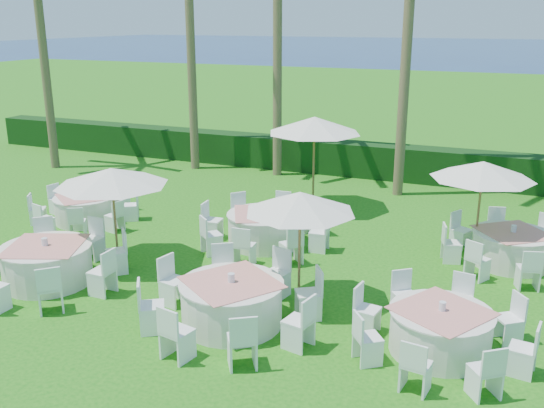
{
  "coord_description": "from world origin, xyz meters",
  "views": [
    {
      "loc": [
        4.7,
        -9.28,
        5.56
      ],
      "look_at": [
        -0.56,
        3.52,
        1.3
      ],
      "focal_mm": 40.0,
      "sensor_mm": 36.0,
      "label": 1
    }
  ],
  "objects_px": {
    "banquet_table_a": "(47,263)",
    "umbrella_d": "(483,170)",
    "banquet_table_d": "(85,208)",
    "umbrella_a": "(112,177)",
    "umbrella_b": "(300,202)",
    "banquet_table_f": "(511,247)",
    "banquet_table_e": "(264,228)",
    "banquet_table_b": "(232,302)",
    "banquet_table_c": "(440,330)",
    "umbrella_c": "(314,125)"
  },
  "relations": [
    {
      "from": "banquet_table_c",
      "to": "umbrella_b",
      "type": "bearing_deg",
      "value": 163.38
    },
    {
      "from": "banquet_table_a",
      "to": "umbrella_d",
      "type": "height_order",
      "value": "umbrella_d"
    },
    {
      "from": "banquet_table_e",
      "to": "umbrella_a",
      "type": "relative_size",
      "value": 1.29
    },
    {
      "from": "umbrella_b",
      "to": "umbrella_c",
      "type": "relative_size",
      "value": 0.84
    },
    {
      "from": "banquet_table_d",
      "to": "umbrella_b",
      "type": "xyz_separation_m",
      "value": [
        7.36,
        -2.5,
        1.74
      ]
    },
    {
      "from": "banquet_table_a",
      "to": "banquet_table_b",
      "type": "relative_size",
      "value": 0.99
    },
    {
      "from": "banquet_table_f",
      "to": "umbrella_c",
      "type": "relative_size",
      "value": 1.13
    },
    {
      "from": "banquet_table_b",
      "to": "banquet_table_c",
      "type": "bearing_deg",
      "value": 7.11
    },
    {
      "from": "banquet_table_b",
      "to": "umbrella_c",
      "type": "relative_size",
      "value": 1.23
    },
    {
      "from": "umbrella_a",
      "to": "banquet_table_f",
      "type": "bearing_deg",
      "value": 21.74
    },
    {
      "from": "banquet_table_c",
      "to": "banquet_table_d",
      "type": "xyz_separation_m",
      "value": [
        -10.26,
        3.37,
        -0.02
      ]
    },
    {
      "from": "banquet_table_c",
      "to": "umbrella_b",
      "type": "height_order",
      "value": "umbrella_b"
    },
    {
      "from": "banquet_table_b",
      "to": "banquet_table_c",
      "type": "xyz_separation_m",
      "value": [
        3.77,
        0.47,
        -0.04
      ]
    },
    {
      "from": "banquet_table_a",
      "to": "banquet_table_c",
      "type": "height_order",
      "value": "banquet_table_a"
    },
    {
      "from": "umbrella_a",
      "to": "umbrella_c",
      "type": "bearing_deg",
      "value": 63.69
    },
    {
      "from": "banquet_table_c",
      "to": "umbrella_d",
      "type": "bearing_deg",
      "value": 87.58
    },
    {
      "from": "banquet_table_d",
      "to": "umbrella_d",
      "type": "height_order",
      "value": "umbrella_d"
    },
    {
      "from": "banquet_table_f",
      "to": "umbrella_a",
      "type": "bearing_deg",
      "value": -158.26
    },
    {
      "from": "banquet_table_d",
      "to": "umbrella_a",
      "type": "distance_m",
      "value": 3.82
    },
    {
      "from": "banquet_table_c",
      "to": "umbrella_c",
      "type": "xyz_separation_m",
      "value": [
        -4.7,
        7.08,
        2.14
      ]
    },
    {
      "from": "banquet_table_f",
      "to": "umbrella_b",
      "type": "distance_m",
      "value": 5.72
    },
    {
      "from": "banquet_table_f",
      "to": "umbrella_d",
      "type": "xyz_separation_m",
      "value": [
        -0.82,
        0.09,
        1.76
      ]
    },
    {
      "from": "umbrella_a",
      "to": "banquet_table_c",
      "type": "bearing_deg",
      "value": -9.16
    },
    {
      "from": "banquet_table_d",
      "to": "banquet_table_f",
      "type": "bearing_deg",
      "value": 6.53
    },
    {
      "from": "banquet_table_c",
      "to": "umbrella_c",
      "type": "relative_size",
      "value": 1.12
    },
    {
      "from": "banquet_table_c",
      "to": "umbrella_a",
      "type": "height_order",
      "value": "umbrella_a"
    },
    {
      "from": "banquet_table_a",
      "to": "banquet_table_d",
      "type": "distance_m",
      "value": 4.14
    },
    {
      "from": "umbrella_a",
      "to": "umbrella_d",
      "type": "height_order",
      "value": "umbrella_d"
    },
    {
      "from": "banquet_table_e",
      "to": "umbrella_a",
      "type": "height_order",
      "value": "umbrella_a"
    },
    {
      "from": "banquet_table_d",
      "to": "umbrella_a",
      "type": "bearing_deg",
      "value": -38.82
    },
    {
      "from": "banquet_table_b",
      "to": "umbrella_b",
      "type": "xyz_separation_m",
      "value": [
        0.86,
        1.34,
        1.69
      ]
    },
    {
      "from": "banquet_table_b",
      "to": "banquet_table_d",
      "type": "distance_m",
      "value": 7.55
    },
    {
      "from": "banquet_table_e",
      "to": "umbrella_d",
      "type": "xyz_separation_m",
      "value": [
        5.06,
        1.09,
        1.74
      ]
    },
    {
      "from": "banquet_table_a",
      "to": "umbrella_d",
      "type": "xyz_separation_m",
      "value": [
        8.53,
        5.04,
        1.73
      ]
    },
    {
      "from": "banquet_table_a",
      "to": "banquet_table_f",
      "type": "relative_size",
      "value": 1.08
    },
    {
      "from": "umbrella_d",
      "to": "umbrella_c",
      "type": "bearing_deg",
      "value": 154.53
    },
    {
      "from": "banquet_table_f",
      "to": "banquet_table_e",
      "type": "bearing_deg",
      "value": -170.3
    },
    {
      "from": "banquet_table_b",
      "to": "umbrella_a",
      "type": "height_order",
      "value": "umbrella_a"
    },
    {
      "from": "banquet_table_f",
      "to": "banquet_table_d",
      "type": "bearing_deg",
      "value": -173.47
    },
    {
      "from": "umbrella_d",
      "to": "umbrella_b",
      "type": "bearing_deg",
      "value": -128.69
    },
    {
      "from": "umbrella_c",
      "to": "banquet_table_f",
      "type": "bearing_deg",
      "value": -22.94
    },
    {
      "from": "banquet_table_d",
      "to": "banquet_table_f",
      "type": "distance_m",
      "value": 11.36
    },
    {
      "from": "banquet_table_a",
      "to": "umbrella_d",
      "type": "bearing_deg",
      "value": 30.58
    },
    {
      "from": "banquet_table_a",
      "to": "umbrella_c",
      "type": "bearing_deg",
      "value": 63.84
    },
    {
      "from": "banquet_table_c",
      "to": "banquet_table_a",
      "type": "bearing_deg",
      "value": -177.99
    },
    {
      "from": "banquet_table_f",
      "to": "umbrella_c",
      "type": "distance_m",
      "value": 6.57
    },
    {
      "from": "umbrella_b",
      "to": "banquet_table_d",
      "type": "bearing_deg",
      "value": 161.22
    },
    {
      "from": "banquet_table_b",
      "to": "banquet_table_c",
      "type": "distance_m",
      "value": 3.79
    },
    {
      "from": "umbrella_a",
      "to": "umbrella_d",
      "type": "xyz_separation_m",
      "value": [
        7.8,
        3.52,
        0.08
      ]
    },
    {
      "from": "banquet_table_f",
      "to": "umbrella_d",
      "type": "relative_size",
      "value": 1.31
    }
  ]
}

